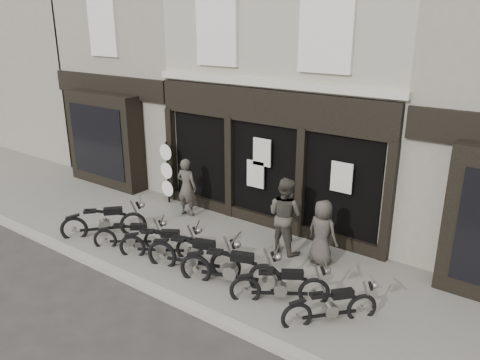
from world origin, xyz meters
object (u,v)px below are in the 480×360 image
Objects in this scene: motorcycle_1 at (131,238)px; motorcycle_3 at (194,258)px; motorcycle_4 at (231,271)px; motorcycle_6 at (331,310)px; advert_sign_post at (167,175)px; man_centre at (285,215)px; motorcycle_5 at (281,289)px; motorcycle_2 at (162,246)px; man_right at (322,232)px; man_left at (187,187)px; motorcycle_0 at (105,224)px.

motorcycle_3 is (2.08, 0.04, 0.08)m from motorcycle_1.
motorcycle_4 is (3.12, 0.06, 0.08)m from motorcycle_1.
advert_sign_post is (-6.86, 2.62, 0.65)m from motorcycle_6.
motorcycle_5 is at bearing 127.46° from man_centre.
man_centre reaches higher than motorcycle_2.
motorcycle_4 is at bearing -16.78° from motorcycle_3.
motorcycle_6 is at bearing 129.60° from man_right.
motorcycle_1 is 0.89× the size of motorcycle_2.
motorcycle_6 is 0.92× the size of man_left.
man_left is 0.90× the size of man_centre.
motorcycle_1 is at bearing -60.56° from advert_sign_post.
motorcycle_0 is at bearing 132.08° from motorcycle_6.
advert_sign_post is (-0.31, 2.71, 0.59)m from motorcycle_0.
motorcycle_3 is at bearing 149.65° from motorcycle_5.
man_right is 0.75× the size of advert_sign_post.
motorcycle_0 is at bearing 159.56° from motorcycle_4.
motorcycle_4 is 1.21× the size of motorcycle_5.
motorcycle_5 is 1.05× the size of man_left.
motorcycle_6 is (5.46, 0.14, 0.01)m from motorcycle_1.
motorcycle_2 is at bearing 147.72° from motorcycle_5.
motorcycle_1 is 2.09m from motorcycle_3.
man_centre reaches higher than motorcycle_6.
motorcycle_1 is at bearing 87.45° from man_left.
motorcycle_6 is at bearing -18.83° from motorcycle_4.
motorcycle_1 is 0.73× the size of motorcycle_3.
man_left reaches higher than man_right.
motorcycle_4 is at bearing 133.12° from motorcycle_6.
man_right reaches higher than motorcycle_0.
motorcycle_5 is 6.31m from advert_sign_post.
advert_sign_post reaches higher than motorcycle_1.
man_left is 0.82× the size of advert_sign_post.
motorcycle_6 is (3.37, 0.09, -0.07)m from motorcycle_3.
motorcycle_2 is 4.47m from motorcycle_6.
motorcycle_3 is at bearing 132.91° from motorcycle_6.
motorcycle_0 is 1.16× the size of man_right.
motorcycle_1 is at bearing -50.47° from motorcycle_0.
motorcycle_3 is 1.02× the size of motorcycle_4.
advert_sign_post reaches higher than motorcycle_6.
man_centre is at bearing 9.82° from motorcycle_2.
motorcycle_0 is at bearing 141.39° from motorcycle_1.
motorcycle_0 is 1.09m from motorcycle_1.
advert_sign_post reaches higher than man_right.
advert_sign_post is (-4.64, 0.65, -0.06)m from man_centre.
motorcycle_1 is 0.85× the size of man_centre.
motorcycle_4 is (2.13, -0.03, 0.04)m from motorcycle_2.
motorcycle_6 is at bearing -31.41° from motorcycle_2.
man_centre reaches higher than motorcycle_4.
man_right reaches higher than motorcycle_6.
man_right is (3.26, 1.99, 0.51)m from motorcycle_2.
motorcycle_3 is 1.04m from motorcycle_4.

